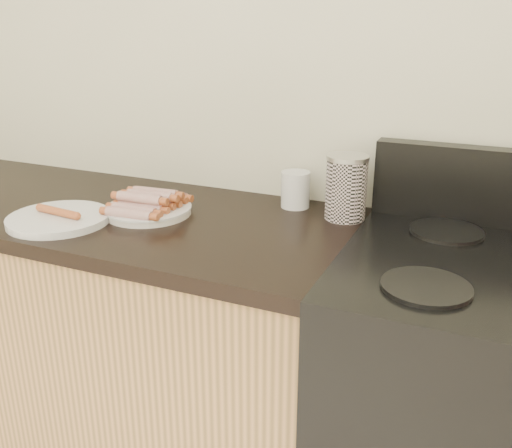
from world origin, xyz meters
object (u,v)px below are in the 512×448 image
at_px(side_plate, 59,219).
at_px(canister, 346,187).
at_px(stove, 489,443).
at_px(mug, 295,190).
at_px(main_plate, 148,211).

distance_m(side_plate, canister, 0.78).
bearing_deg(side_plate, stove, 6.98).
bearing_deg(canister, side_plate, -153.60).
xyz_separation_m(canister, mug, (-0.16, 0.04, -0.04)).
distance_m(stove, mug, 0.82).
bearing_deg(side_plate, main_plate, 40.42).
xyz_separation_m(stove, canister, (-0.44, 0.21, 0.53)).
relative_size(side_plate, mug, 2.61).
height_order(main_plate, side_plate, side_plate).
distance_m(stove, side_plate, 1.23).
distance_m(main_plate, side_plate, 0.24).
bearing_deg(stove, main_plate, 179.07).
relative_size(canister, mug, 1.69).
xyz_separation_m(stove, side_plate, (-1.14, -0.14, 0.45)).
xyz_separation_m(stove, main_plate, (-0.95, 0.02, 0.45)).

